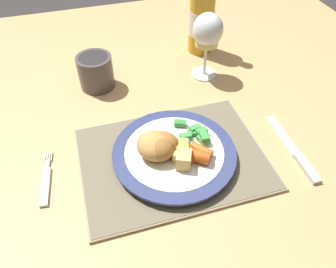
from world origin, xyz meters
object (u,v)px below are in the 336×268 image
at_px(fork, 46,182).
at_px(bottle, 202,13).
at_px(dining_table, 132,127).
at_px(wine_glass, 208,33).
at_px(dinner_plate, 174,154).
at_px(table_knife, 296,153).
at_px(drinking_cup, 96,71).

xyz_separation_m(fork, bottle, (0.42, 0.34, 0.10)).
distance_m(dining_table, bottle, 0.34).
bearing_deg(fork, wine_glass, 30.72).
relative_size(fork, bottle, 0.45).
xyz_separation_m(dining_table, dinner_plate, (0.05, -0.19, 0.09)).
bearing_deg(dining_table, wine_glass, 15.54).
xyz_separation_m(table_knife, drinking_cup, (-0.33, 0.33, 0.04)).
height_order(wine_glass, bottle, bottle).
relative_size(fork, table_knife, 0.68).
xyz_separation_m(dining_table, bottle, (0.23, 0.17, 0.18)).
bearing_deg(wine_glass, drinking_cup, 173.38).
bearing_deg(dinner_plate, dining_table, 104.08).
xyz_separation_m(fork, drinking_cup, (0.13, 0.26, 0.04)).
bearing_deg(wine_glass, dinner_plate, -122.20).
distance_m(bottle, drinking_cup, 0.31).
distance_m(dining_table, wine_glass, 0.28).
bearing_deg(wine_glass, bottle, 75.42).
relative_size(dining_table, table_knife, 8.10).
bearing_deg(bottle, dining_table, -143.81).
distance_m(dinner_plate, drinking_cup, 0.30).
relative_size(table_knife, drinking_cup, 2.25).
xyz_separation_m(dinner_plate, wine_glass, (0.15, 0.25, 0.10)).
relative_size(dinner_plate, fork, 1.86).
bearing_deg(drinking_cup, dining_table, -56.13).
relative_size(dinner_plate, bottle, 0.84).
bearing_deg(dining_table, bottle, 36.19).
height_order(dining_table, dinner_plate, dinner_plate).
distance_m(table_knife, wine_glass, 0.33).
relative_size(table_knife, bottle, 0.67).
xyz_separation_m(dining_table, fork, (-0.19, -0.18, 0.08)).
bearing_deg(table_knife, dinner_plate, 166.98).
relative_size(dining_table, bottle, 5.43).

